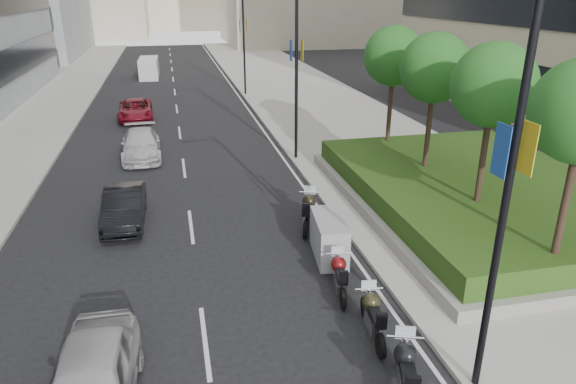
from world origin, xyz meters
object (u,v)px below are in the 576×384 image
object	(u,v)px
lamp_post_1	(293,62)
motorcycle_4	(339,276)
lamp_post_2	(242,33)
motorcycle_6	(308,211)
car_d	(136,110)
motorcycle_5	(329,238)
car_a	(92,384)
lamp_post_0	(503,177)
motorcycle_3	(373,316)
car_b	(124,206)
motorcycle_2	(406,374)
delivery_van	(149,69)
car_c	(141,144)

from	to	relation	value
lamp_post_1	motorcycle_4	distance (m)	13.46
lamp_post_2	motorcycle_6	xyz separation A→B (m)	(-1.33, -26.05, -4.41)
car_d	motorcycle_5	bearing A→B (deg)	-73.46
car_d	motorcycle_6	bearing A→B (deg)	-71.56
motorcycle_5	car_a	size ratio (longest dim) A/B	0.55
motorcycle_4	car_a	xyz separation A→B (m)	(-6.46, -3.28, 0.20)
car_a	motorcycle_4	bearing A→B (deg)	28.85
lamp_post_0	car_a	world-z (taller)	lamp_post_0
lamp_post_1	motorcycle_6	world-z (taller)	lamp_post_1
lamp_post_1	motorcycle_3	bearing A→B (deg)	-95.45
car_a	motorcycle_5	bearing A→B (deg)	40.59
car_a	car_b	world-z (taller)	car_a
lamp_post_1	motorcycle_5	distance (m)	11.37
motorcycle_4	car_b	world-z (taller)	car_b
motorcycle_4	motorcycle_5	world-z (taller)	motorcycle_5
lamp_post_2	car_a	distance (m)	35.08
motorcycle_5	car_a	world-z (taller)	car_a
motorcycle_3	motorcycle_5	xyz separation A→B (m)	(0.14, 4.27, 0.11)
lamp_post_1	motorcycle_3	xyz separation A→B (m)	(-1.40, -14.70, -4.48)
motorcycle_2	lamp_post_1	bearing A→B (deg)	13.51
motorcycle_6	car_d	xyz separation A→B (m)	(-7.10, 19.27, 0.02)
lamp_post_0	delivery_van	world-z (taller)	lamp_post_0
lamp_post_1	lamp_post_2	distance (m)	18.00
motorcycle_2	car_c	size ratio (longest dim) A/B	0.49
lamp_post_0	lamp_post_1	size ratio (longest dim) A/B	1.00
car_c	delivery_van	bearing A→B (deg)	88.29
lamp_post_2	motorcycle_2	distance (m)	35.25
lamp_post_0	lamp_post_2	xyz separation A→B (m)	(0.00, 35.00, 0.00)
motorcycle_4	delivery_van	bearing A→B (deg)	18.75
motorcycle_3	delivery_van	distance (m)	44.30
lamp_post_0	car_b	bearing A→B (deg)	126.46
motorcycle_2	motorcycle_5	bearing A→B (deg)	16.31
car_c	car_b	bearing A→B (deg)	-94.20
motorcycle_6	motorcycle_4	bearing A→B (deg)	-162.68
motorcycle_3	motorcycle_4	bearing A→B (deg)	12.73
lamp_post_1	car_a	world-z (taller)	lamp_post_1
motorcycle_5	car_b	xyz separation A→B (m)	(-6.79, 4.33, -0.03)
lamp_post_0	motorcycle_4	bearing A→B (deg)	109.97
motorcycle_2	delivery_van	xyz separation A→B (m)	(-6.39, 46.06, 0.26)
motorcycle_3	car_b	size ratio (longest dim) A/B	0.54
lamp_post_1	delivery_van	size ratio (longest dim) A/B	1.91
car_a	car_b	distance (m)	9.77
motorcycle_5	lamp_post_1	bearing A→B (deg)	-0.27
lamp_post_0	car_a	xyz separation A→B (m)	(-8.07, 1.13, -4.30)
motorcycle_2	car_b	world-z (taller)	car_b
lamp_post_0	motorcycle_4	distance (m)	6.50
car_c	motorcycle_5	bearing A→B (deg)	-65.11
motorcycle_2	lamp_post_2	bearing A→B (deg)	16.17
motorcycle_2	motorcycle_6	size ratio (longest dim) A/B	1.02
lamp_post_2	car_c	xyz separation A→B (m)	(-7.75, -15.69, -4.36)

